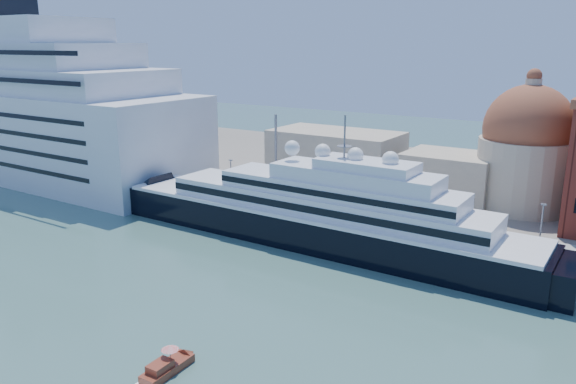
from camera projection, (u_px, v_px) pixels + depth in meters
The scene contains 9 objects.
ground at pixel (261, 297), 77.47m from camera, with size 400.00×400.00×0.00m, color #3B665E.
quay at pixel (368, 224), 104.64m from camera, with size 180.00×10.00×2.50m, color gray.
land at pixel (440, 182), 137.85m from camera, with size 260.00×72.00×2.00m, color slate.
quay_fence at pixel (357, 221), 100.52m from camera, with size 180.00×0.10×1.20m, color slate.
superyacht at pixel (300, 215), 99.16m from camera, with size 89.16×12.36×26.65m.
service_barge at pixel (142, 202), 120.61m from camera, with size 14.05×8.10×3.00m.
water_taxi at pixel (166, 367), 59.45m from camera, with size 2.33×6.46×3.04m.
church at pixel (446, 156), 117.95m from camera, with size 66.00×18.00×25.50m.
lamp_posts at pixel (305, 173), 107.73m from camera, with size 120.80×2.40×18.00m.
Camera 1 is at (42.09, -57.45, 33.97)m, focal length 35.00 mm.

